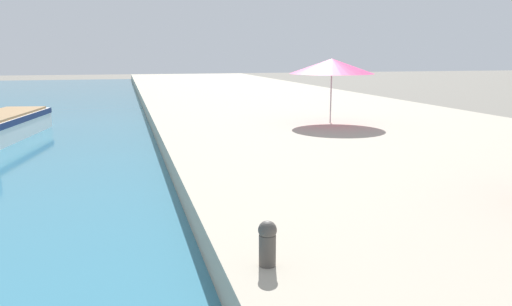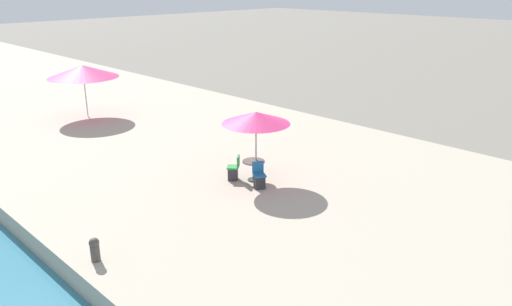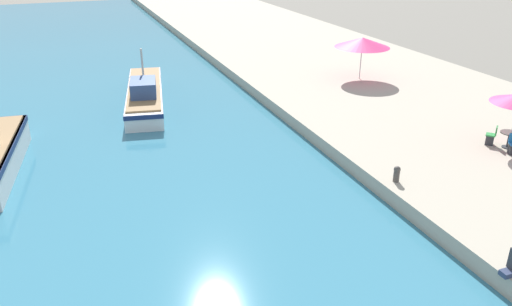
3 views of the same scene
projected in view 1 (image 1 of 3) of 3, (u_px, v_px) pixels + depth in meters
quay_promenade at (282, 109)px, 30.02m from camera, size 16.00×90.00×0.68m
cafe_umbrella_white at (332, 66)px, 20.92m from camera, size 3.57×3.57×2.71m
mooring_bollard at (267, 242)px, 6.92m from camera, size 0.26×0.26×0.65m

